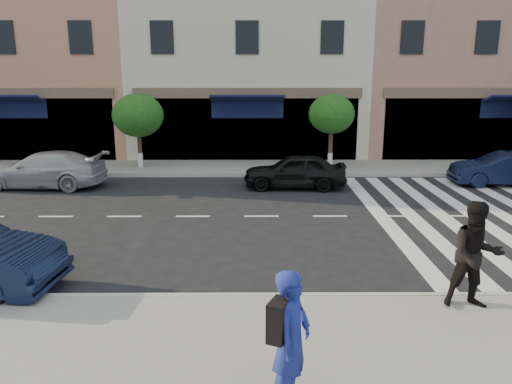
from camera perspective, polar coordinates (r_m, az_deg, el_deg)
name	(u,v)px	position (r m, az deg, el deg)	size (l,w,h in m)	color
ground	(265,270)	(10.78, 1.00, -8.92)	(120.00, 120.00, 0.00)	black
sidewalk_near	(271,370)	(7.43, 1.68, -19.65)	(60.00, 4.50, 0.15)	gray
sidewalk_far	(259,168)	(21.34, 0.34, 2.79)	(60.00, 3.00, 0.15)	gray
building_west_mid	(42,12)	(29.15, -23.22, 18.37)	(10.00, 9.00, 14.00)	#B77460
building_centre	(248,43)	(26.97, -0.90, 16.68)	(11.00, 9.00, 11.00)	beige
building_east_mid	(481,23)	(29.48, 24.32, 17.23)	(13.00, 9.00, 13.00)	tan
street_tree_wb	(138,116)	(21.36, -13.33, 8.49)	(2.10, 2.10, 3.06)	#473323
street_tree_c	(332,114)	(21.07, 8.64, 8.76)	(1.90, 1.90, 3.04)	#473323
photographer	(292,340)	(6.23, 4.12, -16.48)	(0.64, 0.42, 1.76)	navy
walker	(476,256)	(9.32, 23.83, -6.67)	(0.92, 0.72, 1.89)	black
car_far_left	(43,170)	(19.61, -23.13, 2.37)	(1.81, 4.45, 1.29)	#AAA9AF
car_far_mid	(295,171)	(17.96, 4.47, 2.41)	(1.47, 3.65, 1.24)	black
car_far_right	(504,169)	(20.45, 26.45, 2.37)	(1.29, 3.71, 1.22)	black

